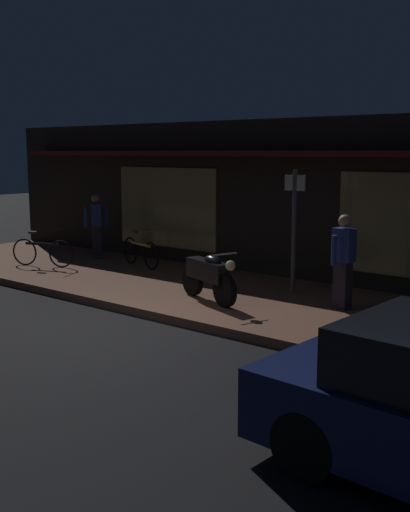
# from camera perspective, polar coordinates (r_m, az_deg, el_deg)

# --- Properties ---
(ground_plane) EXTENTS (60.00, 60.00, 0.00)m
(ground_plane) POSITION_cam_1_polar(r_m,az_deg,el_deg) (10.21, -9.18, -6.94)
(ground_plane) COLOR black
(sidewalk_slab) EXTENTS (18.00, 4.00, 0.15)m
(sidewalk_slab) POSITION_cam_1_polar(r_m,az_deg,el_deg) (12.32, 1.25, -3.58)
(sidewalk_slab) COLOR brown
(sidewalk_slab) RESTS_ON ground_plane
(storefront_building) EXTENTS (18.00, 3.30, 3.60)m
(storefront_building) POSITION_cam_1_polar(r_m,az_deg,el_deg) (14.86, 9.31, 5.31)
(storefront_building) COLOR black
(storefront_building) RESTS_ON ground_plane
(motorcycle) EXTENTS (1.65, 0.76, 0.97)m
(motorcycle) POSITION_cam_1_polar(r_m,az_deg,el_deg) (11.36, 0.36, -1.76)
(motorcycle) COLOR black
(motorcycle) RESTS_ON sidewalk_slab
(bicycle_parked) EXTENTS (1.61, 0.56, 0.91)m
(bicycle_parked) POSITION_cam_1_polar(r_m,az_deg,el_deg) (14.93, -5.99, 0.39)
(bicycle_parked) COLOR black
(bicycle_parked) RESTS_ON sidewalk_slab
(bicycle_extra) EXTENTS (1.56, 0.68, 0.91)m
(bicycle_extra) POSITION_cam_1_polar(r_m,az_deg,el_deg) (15.36, -14.79, 0.38)
(bicycle_extra) COLOR black
(bicycle_extra) RESTS_ON sidewalk_slab
(person_photographer) EXTENTS (0.44, 0.55, 1.67)m
(person_photographer) POSITION_cam_1_polar(r_m,az_deg,el_deg) (16.16, -10.01, 2.86)
(person_photographer) COLOR #28232D
(person_photographer) RESTS_ON sidewalk_slab
(person_bystander) EXTENTS (0.42, 0.62, 1.67)m
(person_bystander) POSITION_cam_1_polar(r_m,az_deg,el_deg) (11.01, 12.66, -0.34)
(person_bystander) COLOR #28232D
(person_bystander) RESTS_ON sidewalk_slab
(sign_post) EXTENTS (0.44, 0.09, 2.40)m
(sign_post) POSITION_cam_1_polar(r_m,az_deg,el_deg) (12.06, 8.24, 2.96)
(sign_post) COLOR #47474C
(sign_post) RESTS_ON sidewalk_slab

